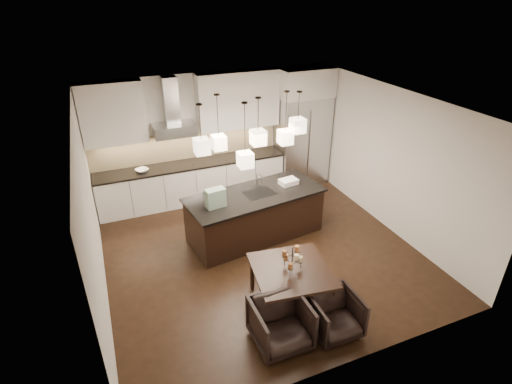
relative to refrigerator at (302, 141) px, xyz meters
name	(u,v)px	position (x,y,z in m)	size (l,w,h in m)	color
floor	(260,251)	(-2.10, -2.38, -1.08)	(5.50, 5.50, 0.02)	black
ceiling	(261,103)	(-2.10, -2.38, 1.73)	(5.50, 5.50, 0.02)	white
wall_back	(213,134)	(-2.10, 0.38, 0.32)	(5.50, 0.02, 2.80)	silver
wall_front	(354,283)	(-2.10, -5.14, 0.32)	(5.50, 0.02, 2.80)	silver
wall_left	(90,216)	(-4.86, -2.38, 0.32)	(0.02, 5.50, 2.80)	silver
wall_right	(390,160)	(0.66, -2.38, 0.32)	(0.02, 5.50, 2.80)	silver
refrigerator	(302,141)	(0.00, 0.00, 0.00)	(1.20, 0.72, 2.15)	#B7B7BA
fridge_panel	(305,82)	(0.00, 0.00, 1.40)	(1.26, 0.72, 0.65)	silver
lower_cabinets	(193,182)	(-2.73, 0.05, -0.64)	(4.21, 0.62, 0.88)	silver
countertop	(192,164)	(-2.73, 0.05, -0.17)	(4.21, 0.66, 0.04)	black
backsplash	(187,145)	(-2.73, 0.35, 0.16)	(4.21, 0.02, 0.63)	beige
upper_cab_left	(112,114)	(-4.20, 0.19, 1.10)	(1.25, 0.35, 1.25)	silver
upper_cab_right	(238,100)	(-1.55, 0.19, 1.10)	(1.86, 0.35, 1.25)	silver
hood_canopy	(175,130)	(-3.03, 0.10, 0.65)	(0.90, 0.52, 0.24)	#B7B7BA
hood_chimney	(171,100)	(-3.03, 0.21, 1.24)	(0.30, 0.28, 0.96)	#B7B7BA
fruit_bowl	(142,170)	(-3.81, 0.00, -0.12)	(0.26, 0.26, 0.06)	silver
island_body	(255,216)	(-1.99, -1.86, -0.63)	(2.54, 1.02, 0.89)	black
island_top	(255,195)	(-1.99, -1.86, -0.16)	(2.62, 1.10, 0.04)	black
faucet	(257,181)	(-1.90, -1.75, 0.05)	(0.10, 0.24, 0.39)	silver
tote_bag	(215,198)	(-2.82, -2.04, 0.03)	(0.35, 0.18, 0.35)	#1A5238
food_container	(288,182)	(-1.22, -1.73, -0.09)	(0.35, 0.24, 0.10)	silver
dining_table	(291,287)	(-2.21, -3.85, -0.74)	(1.13, 1.13, 0.68)	black
candelabra	(292,259)	(-2.21, -3.85, -0.20)	(0.33, 0.33, 0.40)	black
candle_a	(300,259)	(-2.09, -3.87, -0.23)	(0.07, 0.07, 0.09)	beige
candle_b	(286,257)	(-2.26, -3.74, -0.23)	(0.07, 0.07, 0.09)	#C16F3C
candle_c	(290,266)	(-2.29, -3.95, -0.23)	(0.07, 0.07, 0.09)	brown
candle_d	(297,248)	(-2.10, -3.78, -0.09)	(0.07, 0.07, 0.09)	#C16F3C
candle_e	(284,253)	(-2.33, -3.82, -0.09)	(0.07, 0.07, 0.09)	brown
candle_f	(296,257)	(-2.21, -3.97, -0.09)	(0.07, 0.07, 0.09)	beige
armchair_left	(281,324)	(-2.68, -4.47, -0.73)	(0.74, 0.77, 0.70)	black
armchair_right	(335,315)	(-1.88, -4.58, -0.76)	(0.67, 0.69, 0.63)	black
pendant_a	(202,146)	(-2.99, -2.01, 1.02)	(0.24, 0.24, 0.26)	#FEE7C8
pendant_b	(219,142)	(-2.55, -1.52, 0.85)	(0.24, 0.24, 0.26)	#FEE7C8
pendant_c	(258,137)	(-1.98, -1.98, 1.02)	(0.24, 0.24, 0.26)	#FEE7C8
pendant_d	(285,137)	(-1.35, -1.78, 0.87)	(0.24, 0.24, 0.26)	#FEE7C8
pendant_e	(298,125)	(-1.16, -1.88, 1.11)	(0.24, 0.24, 0.26)	#FEE7C8
pendant_f	(245,160)	(-2.30, -2.18, 0.74)	(0.24, 0.24, 0.26)	#FEE7C8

